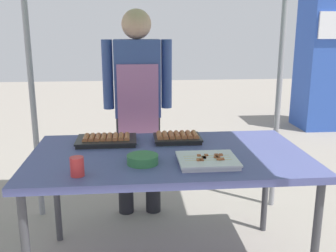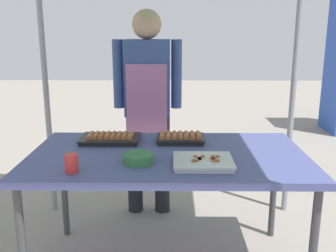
{
  "view_description": "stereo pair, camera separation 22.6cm",
  "coord_description": "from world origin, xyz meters",
  "px_view_note": "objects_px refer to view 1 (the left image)",
  "views": [
    {
      "loc": [
        -0.2,
        -2.13,
        1.45
      ],
      "look_at": [
        0.0,
        0.05,
        0.9
      ],
      "focal_mm": 41.29,
      "sensor_mm": 36.0,
      "label": 1
    },
    {
      "loc": [
        0.02,
        -2.14,
        1.45
      ],
      "look_at": [
        0.0,
        0.05,
        0.9
      ],
      "focal_mm": 41.29,
      "sensor_mm": 36.0,
      "label": 2
    }
  ],
  "objects_px": {
    "tray_meat_skewers": "(207,161)",
    "condiment_bowl": "(143,159)",
    "tray_grilled_sausages": "(107,140)",
    "drink_cup_near_edge": "(77,167)",
    "vendor_woman": "(138,98)",
    "neighbor_stall_left": "(326,65)",
    "stall_table": "(169,162)",
    "tray_pork_links": "(177,138)"
  },
  "relations": [
    {
      "from": "tray_meat_skewers",
      "to": "drink_cup_near_edge",
      "type": "relative_size",
      "value": 3.28
    },
    {
      "from": "tray_pork_links",
      "to": "vendor_woman",
      "type": "height_order",
      "value": "vendor_woman"
    },
    {
      "from": "stall_table",
      "to": "condiment_bowl",
      "type": "distance_m",
      "value": 0.24
    },
    {
      "from": "tray_pork_links",
      "to": "neighbor_stall_left",
      "type": "height_order",
      "value": "neighbor_stall_left"
    },
    {
      "from": "drink_cup_near_edge",
      "to": "vendor_woman",
      "type": "height_order",
      "value": "vendor_woman"
    },
    {
      "from": "stall_table",
      "to": "neighbor_stall_left",
      "type": "distance_m",
      "value": 4.26
    },
    {
      "from": "drink_cup_near_edge",
      "to": "neighbor_stall_left",
      "type": "relative_size",
      "value": 0.05
    },
    {
      "from": "vendor_woman",
      "to": "tray_meat_skewers",
      "type": "bearing_deg",
      "value": 110.01
    },
    {
      "from": "tray_meat_skewers",
      "to": "condiment_bowl",
      "type": "xyz_separation_m",
      "value": [
        -0.35,
        0.03,
        0.01
      ]
    },
    {
      "from": "tray_grilled_sausages",
      "to": "condiment_bowl",
      "type": "bearing_deg",
      "value": -61.73
    },
    {
      "from": "vendor_woman",
      "to": "neighbor_stall_left",
      "type": "relative_size",
      "value": 0.85
    },
    {
      "from": "stall_table",
      "to": "tray_pork_links",
      "type": "height_order",
      "value": "tray_pork_links"
    },
    {
      "from": "condiment_bowl",
      "to": "drink_cup_near_edge",
      "type": "height_order",
      "value": "drink_cup_near_edge"
    },
    {
      "from": "condiment_bowl",
      "to": "stall_table",
      "type": "bearing_deg",
      "value": 46.85
    },
    {
      "from": "stall_table",
      "to": "tray_grilled_sausages",
      "type": "bearing_deg",
      "value": 147.93
    },
    {
      "from": "stall_table",
      "to": "vendor_woman",
      "type": "height_order",
      "value": "vendor_woman"
    },
    {
      "from": "stall_table",
      "to": "vendor_woman",
      "type": "relative_size",
      "value": 1.0
    },
    {
      "from": "tray_grilled_sausages",
      "to": "neighbor_stall_left",
      "type": "relative_size",
      "value": 0.2
    },
    {
      "from": "stall_table",
      "to": "tray_meat_skewers",
      "type": "distance_m",
      "value": 0.28
    },
    {
      "from": "tray_meat_skewers",
      "to": "neighbor_stall_left",
      "type": "distance_m",
      "value": 4.3
    },
    {
      "from": "stall_table",
      "to": "vendor_woman",
      "type": "distance_m",
      "value": 0.83
    },
    {
      "from": "tray_pork_links",
      "to": "condiment_bowl",
      "type": "xyz_separation_m",
      "value": [
        -0.23,
        -0.41,
        -0.0
      ]
    },
    {
      "from": "tray_meat_skewers",
      "to": "drink_cup_near_edge",
      "type": "bearing_deg",
      "value": -170.16
    },
    {
      "from": "drink_cup_near_edge",
      "to": "tray_meat_skewers",
      "type": "bearing_deg",
      "value": 9.84
    },
    {
      "from": "tray_pork_links",
      "to": "condiment_bowl",
      "type": "relative_size",
      "value": 1.77
    },
    {
      "from": "tray_pork_links",
      "to": "condiment_bowl",
      "type": "height_order",
      "value": "tray_pork_links"
    },
    {
      "from": "tray_meat_skewers",
      "to": "condiment_bowl",
      "type": "distance_m",
      "value": 0.35
    },
    {
      "from": "tray_meat_skewers",
      "to": "vendor_woman",
      "type": "bearing_deg",
      "value": 110.01
    },
    {
      "from": "tray_grilled_sausages",
      "to": "tray_meat_skewers",
      "type": "relative_size",
      "value": 1.18
    },
    {
      "from": "tray_pork_links",
      "to": "stall_table",
      "type": "bearing_deg",
      "value": -107.97
    },
    {
      "from": "tray_pork_links",
      "to": "vendor_woman",
      "type": "bearing_deg",
      "value": 114.36
    },
    {
      "from": "drink_cup_near_edge",
      "to": "vendor_woman",
      "type": "relative_size",
      "value": 0.06
    },
    {
      "from": "tray_grilled_sausages",
      "to": "vendor_woman",
      "type": "relative_size",
      "value": 0.23
    },
    {
      "from": "stall_table",
      "to": "vendor_woman",
      "type": "xyz_separation_m",
      "value": [
        -0.16,
        0.77,
        0.25
      ]
    },
    {
      "from": "stall_table",
      "to": "tray_pork_links",
      "type": "distance_m",
      "value": 0.26
    },
    {
      "from": "tray_grilled_sausages",
      "to": "drink_cup_near_edge",
      "type": "relative_size",
      "value": 3.89
    },
    {
      "from": "tray_pork_links",
      "to": "drink_cup_near_edge",
      "type": "height_order",
      "value": "drink_cup_near_edge"
    },
    {
      "from": "vendor_woman",
      "to": "neighbor_stall_left",
      "type": "distance_m",
      "value": 3.79
    },
    {
      "from": "stall_table",
      "to": "tray_meat_skewers",
      "type": "xyz_separation_m",
      "value": [
        0.19,
        -0.2,
        0.07
      ]
    },
    {
      "from": "condiment_bowl",
      "to": "tray_pork_links",
      "type": "bearing_deg",
      "value": 60.03
    },
    {
      "from": "tray_grilled_sausages",
      "to": "condiment_bowl",
      "type": "relative_size",
      "value": 2.21
    },
    {
      "from": "tray_meat_skewers",
      "to": "drink_cup_near_edge",
      "type": "height_order",
      "value": "drink_cup_near_edge"
    }
  ]
}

